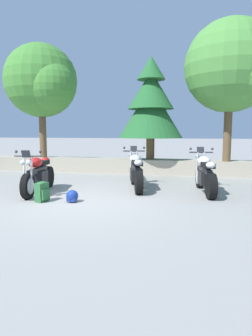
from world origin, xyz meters
TOP-DOWN VIEW (x-y plane):
  - ground_plane at (0.00, 0.00)m, footprint 120.00×120.00m
  - stone_wall at (0.00, 4.80)m, footprint 36.00×0.80m
  - motorcycle_red_near_left at (-1.47, 0.61)m, footprint 0.73×2.06m
  - motorcycle_silver_centre at (0.95, 1.71)m, footprint 0.89×2.03m
  - motorcycle_white_far_right at (2.83, 1.55)m, footprint 0.74×2.06m
  - rider_backpack at (-0.91, -0.25)m, footprint 0.31×0.33m
  - rider_helmet at (-0.21, -0.16)m, footprint 0.28×0.28m
  - leafy_tree_far_left at (-3.33, 4.62)m, footprint 3.03×2.89m
  - pine_tree_mid_left at (0.95, 4.86)m, footprint 2.42×2.42m
  - leafy_tree_mid_right at (3.87, 4.49)m, footprint 3.31×3.15m

SIDE VIEW (x-z plane):
  - ground_plane at x=0.00m, z-range 0.00..0.00m
  - rider_helmet at x=-0.21m, z-range 0.00..0.28m
  - rider_backpack at x=-0.91m, z-range 0.01..0.48m
  - stone_wall at x=0.00m, z-range 0.00..0.55m
  - motorcycle_red_near_left at x=-1.47m, z-range -0.10..1.07m
  - motorcycle_silver_centre at x=0.95m, z-range -0.10..1.07m
  - motorcycle_white_far_right at x=2.83m, z-range -0.10..1.07m
  - pine_tree_mid_left at x=0.95m, z-range 0.72..4.57m
  - leafy_tree_far_left at x=-3.33m, z-range 1.29..5.81m
  - leafy_tree_mid_right at x=3.87m, z-range 1.33..6.20m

